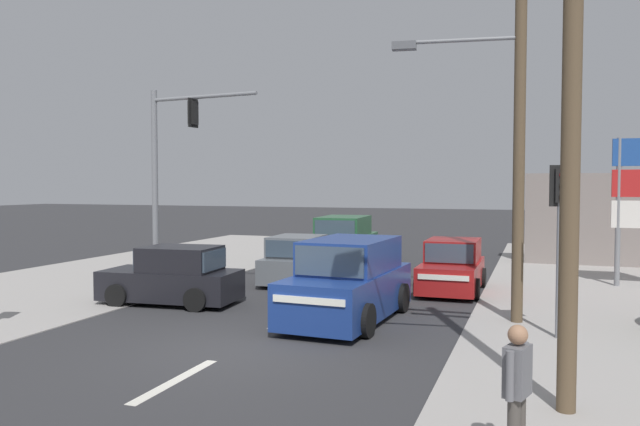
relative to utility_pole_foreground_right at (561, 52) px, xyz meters
The scene contains 15 objects.
ground_plane 7.74m from the utility_pole_foreground_right, 165.81° to the left, with size 140.00×140.00×0.00m, color #303033.
lane_dash_near 7.61m from the utility_pole_foreground_right, behind, with size 0.20×2.40×0.01m, color silver.
lane_dash_mid 8.80m from the utility_pole_foreground_right, 142.24° to the left, with size 0.20×2.40×0.01m, color silver.
lane_dash_far 12.13m from the utility_pole_foreground_right, 121.32° to the left, with size 0.20×2.40×0.01m, color silver.
kerb_left_verge 16.04m from the utility_pole_foreground_right, 159.06° to the left, with size 8.00×40.00×0.02m, color #A39E99.
utility_pole_foreground_right is the anchor object (origin of this frame).
utility_pole_midground_right 5.73m from the utility_pole_foreground_right, 98.34° to the left, with size 3.77×0.64×8.97m.
traffic_signal_mast 12.85m from the utility_pole_foreground_right, 146.82° to the left, with size 3.68×0.53×6.00m.
pedestal_signal_right_kerb 5.08m from the utility_pole_foreground_right, 87.86° to the left, with size 0.43×0.31×3.56m.
suv_receding_far 7.63m from the utility_pole_foreground_right, 133.17° to the left, with size 2.26×4.63×1.90m.
suv_oncoming_near 16.91m from the utility_pole_foreground_right, 117.36° to the left, with size 2.25×4.63×1.90m.
hatchback_kerbside_parked 10.70m from the utility_pole_foreground_right, 105.56° to the left, with size 1.79×3.65×1.53m.
hatchback_crossing_left 11.47m from the utility_pole_foreground_right, 151.56° to the left, with size 3.74×1.98×1.53m.
hatchback_oncoming_mid 12.80m from the utility_pole_foreground_right, 128.38° to the left, with size 1.88×3.69×1.53m.
pedestrian_at_kerb 4.54m from the utility_pole_foreground_right, 102.65° to the right, with size 0.32×0.54×1.63m.
Camera 1 is at (5.48, -10.59, 3.17)m, focal length 35.00 mm.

